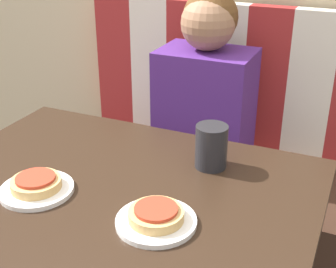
% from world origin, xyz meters
% --- Properties ---
extents(booth_seat, '(1.17, 0.55, 0.45)m').
position_xyz_m(booth_seat, '(0.00, 0.67, 0.23)').
color(booth_seat, '#382319').
rests_on(booth_seat, ground_plane).
extents(booth_backrest, '(1.17, 0.06, 0.56)m').
position_xyz_m(booth_backrest, '(0.00, 0.91, 0.73)').
color(booth_backrest, maroon).
rests_on(booth_backrest, booth_seat).
extents(dining_table, '(0.98, 0.74, 0.71)m').
position_xyz_m(dining_table, '(0.00, 0.00, 0.62)').
color(dining_table, black).
rests_on(dining_table, ground_plane).
extents(person, '(0.33, 0.23, 0.64)m').
position_xyz_m(person, '(0.00, 0.67, 0.76)').
color(person, '#4C237A').
rests_on(person, booth_seat).
extents(plate_left, '(0.18, 0.18, 0.01)m').
position_xyz_m(plate_left, '(-0.16, -0.09, 0.71)').
color(plate_left, white).
rests_on(plate_left, dining_table).
extents(plate_right, '(0.18, 0.18, 0.01)m').
position_xyz_m(plate_right, '(0.16, -0.09, 0.71)').
color(plate_right, white).
rests_on(plate_right, dining_table).
extents(pizza_left, '(0.12, 0.12, 0.03)m').
position_xyz_m(pizza_left, '(-0.16, -0.09, 0.73)').
color(pizza_left, tan).
rests_on(pizza_left, plate_left).
extents(pizza_right, '(0.12, 0.12, 0.03)m').
position_xyz_m(pizza_right, '(0.16, -0.09, 0.73)').
color(pizza_right, tan).
rests_on(pizza_right, plate_right).
extents(drinking_cup, '(0.08, 0.08, 0.12)m').
position_xyz_m(drinking_cup, '(0.18, 0.20, 0.77)').
color(drinking_cup, '#232328').
rests_on(drinking_cup, dining_table).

